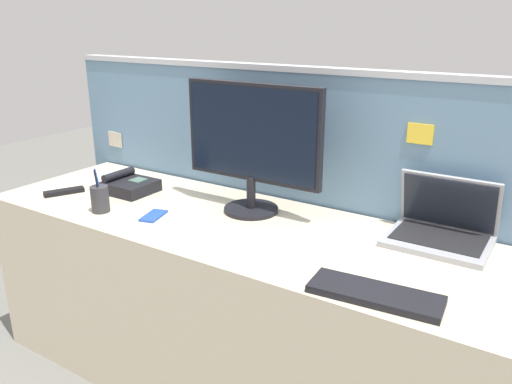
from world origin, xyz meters
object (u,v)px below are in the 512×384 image
(desk_phone, at_px, (129,185))
(pen_cup, at_px, (100,199))
(desktop_monitor, at_px, (252,140))
(cell_phone_white_slab, at_px, (100,176))
(tv_remote, at_px, (64,192))
(laptop, at_px, (442,226))
(keyboard_main, at_px, (375,294))
(cell_phone_blue_case, at_px, (154,216))

(desk_phone, distance_m, pen_cup, 0.26)
(pen_cup, bearing_deg, desktop_monitor, 33.79)
(pen_cup, bearing_deg, desk_phone, 109.70)
(desktop_monitor, distance_m, cell_phone_white_slab, 0.92)
(tv_remote, bearing_deg, desktop_monitor, 45.35)
(desktop_monitor, relative_size, tv_remote, 3.49)
(laptop, xyz_separation_m, tv_remote, (-1.53, -0.39, -0.04))
(keyboard_main, height_order, cell_phone_blue_case, keyboard_main)
(desktop_monitor, distance_m, keyboard_main, 0.82)
(desk_phone, height_order, cell_phone_white_slab, desk_phone)
(keyboard_main, xyz_separation_m, tv_remote, (-1.48, 0.11, -0.00))
(laptop, distance_m, pen_cup, 1.30)
(cell_phone_blue_case, height_order, tv_remote, tv_remote)
(pen_cup, xyz_separation_m, tv_remote, (-0.31, 0.06, -0.04))
(desk_phone, xyz_separation_m, cell_phone_blue_case, (0.31, -0.17, -0.03))
(desktop_monitor, bearing_deg, keyboard_main, -30.36)
(keyboard_main, relative_size, cell_phone_blue_case, 2.94)
(desktop_monitor, xyz_separation_m, laptop, (0.72, 0.11, -0.24))
(keyboard_main, height_order, pen_cup, pen_cup)
(desktop_monitor, distance_m, pen_cup, 0.65)
(laptop, bearing_deg, cell_phone_white_slab, -175.28)
(desk_phone, xyz_separation_m, pen_cup, (0.09, -0.24, 0.02))
(laptop, distance_m, desk_phone, 1.33)
(cell_phone_white_slab, bearing_deg, pen_cup, -41.12)
(keyboard_main, bearing_deg, cell_phone_blue_case, 167.80)
(desk_phone, distance_m, tv_remote, 0.29)
(cell_phone_blue_case, bearing_deg, cell_phone_white_slab, 141.62)
(cell_phone_white_slab, xyz_separation_m, tv_remote, (0.06, -0.26, 0.01))
(desktop_monitor, distance_m, desk_phone, 0.65)
(keyboard_main, height_order, tv_remote, keyboard_main)
(laptop, height_order, desk_phone, laptop)
(desktop_monitor, relative_size, pen_cup, 3.34)
(desktop_monitor, relative_size, desk_phone, 2.92)
(cell_phone_white_slab, bearing_deg, laptop, 4.41)
(laptop, xyz_separation_m, cell_phone_blue_case, (-1.00, -0.38, -0.05))
(pen_cup, height_order, tv_remote, pen_cup)
(cell_phone_blue_case, xyz_separation_m, tv_remote, (-0.53, -0.01, 0.01))
(pen_cup, height_order, cell_phone_white_slab, pen_cup)
(laptop, xyz_separation_m, desk_phone, (-1.31, -0.21, -0.02))
(cell_phone_white_slab, distance_m, cell_phone_blue_case, 0.64)
(keyboard_main, relative_size, pen_cup, 2.07)
(laptop, bearing_deg, desk_phone, -170.81)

